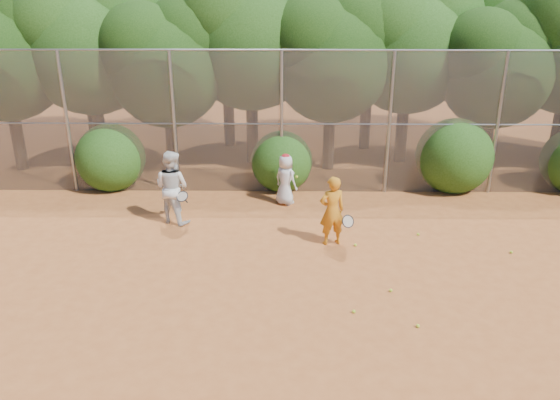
{
  "coord_description": "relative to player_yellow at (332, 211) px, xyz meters",
  "views": [
    {
      "loc": [
        -0.86,
        -8.9,
        5.6
      ],
      "look_at": [
        -1.0,
        2.5,
        1.1
      ],
      "focal_mm": 35.0,
      "sensor_mm": 36.0,
      "label": 1
    }
  ],
  "objects": [
    {
      "name": "player_white",
      "position": [
        -3.89,
        1.22,
        0.11
      ],
      "size": [
        1.12,
        1.03,
        1.86
      ],
      "rotation": [
        0.0,
        0.0,
        2.68
      ],
      "color": "silver",
      "rests_on": "ground"
    },
    {
      "name": "bush_0",
      "position": [
        -6.19,
        3.75,
        0.18
      ],
      "size": [
        2.0,
        2.0,
        2.0
      ],
      "primitive_type": "sphere",
      "color": "#1D4411",
      "rests_on": "ground"
    },
    {
      "name": "tree_1",
      "position": [
        -7.13,
        5.99,
        3.34
      ],
      "size": [
        4.64,
        4.03,
        6.35
      ],
      "color": "black",
      "rests_on": "ground"
    },
    {
      "name": "player_yellow",
      "position": [
        0.0,
        0.0,
        0.0
      ],
      "size": [
        0.86,
        0.6,
        1.64
      ],
      "rotation": [
        0.0,
        0.0,
        3.41
      ],
      "color": "orange",
      "rests_on": "ground"
    },
    {
      "name": "tree_11",
      "position": [
        1.87,
        8.09,
        3.34
      ],
      "size": [
        4.64,
        4.03,
        6.35
      ],
      "color": "black",
      "rests_on": "ground"
    },
    {
      "name": "bush_1",
      "position": [
        -1.19,
        3.75,
        0.08
      ],
      "size": [
        1.8,
        1.8,
        1.8
      ],
      "primitive_type": "sphere",
      "color": "#1D4411",
      "rests_on": "ground"
    },
    {
      "name": "tree_4",
      "position": [
        0.37,
        5.69,
        2.94
      ],
      "size": [
        4.19,
        3.64,
        5.73
      ],
      "color": "black",
      "rests_on": "ground"
    },
    {
      "name": "tree_10",
      "position": [
        -3.12,
        8.5,
        3.81
      ],
      "size": [
        5.15,
        4.48,
        7.06
      ],
      "color": "black",
      "rests_on": "ground"
    },
    {
      "name": "tree_9",
      "position": [
        -8.12,
        8.29,
        3.52
      ],
      "size": [
        4.83,
        4.2,
        6.62
      ],
      "color": "black",
      "rests_on": "ground"
    },
    {
      "name": "tree_3",
      "position": [
        -2.12,
        6.29,
        3.58
      ],
      "size": [
        4.89,
        4.26,
        6.7
      ],
      "color": "black",
      "rests_on": "ground"
    },
    {
      "name": "fence_back",
      "position": [
        -0.31,
        3.45,
        1.23
      ],
      "size": [
        20.05,
        0.09,
        4.03
      ],
      "color": "gray",
      "rests_on": "ground"
    },
    {
      "name": "ball_0",
      "position": [
        1.01,
        -2.15,
        -0.79
      ],
      "size": [
        0.07,
        0.07,
        0.07
      ],
      "primitive_type": "sphere",
      "color": "#AED025",
      "rests_on": "ground"
    },
    {
      "name": "ball_2",
      "position": [
        1.28,
        -3.34,
        -0.79
      ],
      "size": [
        0.07,
        0.07,
        0.07
      ],
      "primitive_type": "sphere",
      "color": "#AED025",
      "rests_on": "ground"
    },
    {
      "name": "tree_0",
      "position": [
        -9.63,
        5.49,
        3.11
      ],
      "size": [
        4.38,
        3.81,
        6.0
      ],
      "color": "black",
      "rests_on": "ground"
    },
    {
      "name": "player_teen",
      "position": [
        -1.07,
        2.48,
        -0.11
      ],
      "size": [
        0.81,
        0.77,
        1.42
      ],
      "rotation": [
        0.0,
        0.0,
        2.46
      ],
      "color": "silver",
      "rests_on": "ground"
    },
    {
      "name": "ball_1",
      "position": [
        4.0,
        -0.47,
        -0.79
      ],
      "size": [
        0.07,
        0.07,
        0.07
      ],
      "primitive_type": "sphere",
      "color": "#AED025",
      "rests_on": "ground"
    },
    {
      "name": "ball_4",
      "position": [
        0.2,
        -2.9,
        -0.79
      ],
      "size": [
        0.07,
        0.07,
        0.07
      ],
      "primitive_type": "sphere",
      "color": "#AED025",
      "rests_on": "ground"
    },
    {
      "name": "tree_12",
      "position": [
        6.38,
        8.69,
        3.69
      ],
      "size": [
        5.02,
        4.37,
        6.88
      ],
      "color": "black",
      "rests_on": "ground"
    },
    {
      "name": "tree_5",
      "position": [
        2.87,
        6.49,
        3.23
      ],
      "size": [
        4.51,
        3.92,
        6.17
      ],
      "color": "black",
      "rests_on": "ground"
    },
    {
      "name": "tree_2",
      "position": [
        -4.64,
        5.29,
        2.76
      ],
      "size": [
        3.99,
        3.47,
        5.47
      ],
      "color": "black",
      "rests_on": "ground"
    },
    {
      "name": "ball_6",
      "position": [
        0.55,
        -0.15,
        -0.79
      ],
      "size": [
        0.07,
        0.07,
        0.07
      ],
      "primitive_type": "sphere",
      "color": "#AED025",
      "rests_on": "ground"
    },
    {
      "name": "tree_6",
      "position": [
        5.36,
        5.48,
        2.65
      ],
      "size": [
        3.86,
        3.36,
        5.29
      ],
      "color": "black",
      "rests_on": "ground"
    },
    {
      "name": "ground",
      "position": [
        -0.19,
        -2.55,
        -0.82
      ],
      "size": [
        80.0,
        80.0,
        0.0
      ],
      "primitive_type": "plane",
      "color": "#A25424",
      "rests_on": "ground"
    },
    {
      "name": "ball_5",
      "position": [
        2.13,
        0.46,
        -0.79
      ],
      "size": [
        0.07,
        0.07,
        0.07
      ],
      "primitive_type": "sphere",
      "color": "#AED025",
      "rests_on": "ground"
    },
    {
      "name": "bush_2",
      "position": [
        3.81,
        3.75,
        0.28
      ],
      "size": [
        2.2,
        2.2,
        2.2
      ],
      "primitive_type": "sphere",
      "color": "#1D4411",
      "rests_on": "ground"
    }
  ]
}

